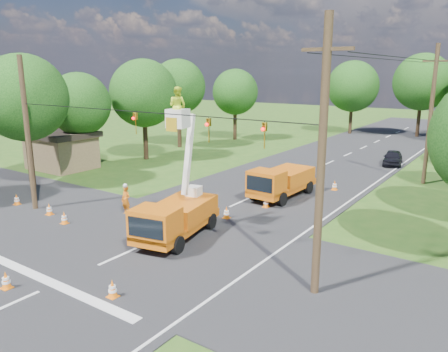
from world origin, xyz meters
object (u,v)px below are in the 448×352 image
Objects in this scene: traffic_cone_7 at (335,185)px; tree_left_d at (144,93)px; bucket_truck at (176,207)px; distant_car at (393,158)px; pole_right_near at (321,159)px; tree_left_e at (178,87)px; tree_left_b at (24,98)px; tree_far_b at (422,82)px; traffic_cone_8 at (177,225)px; shed at (62,150)px; traffic_cone_0 at (6,280)px; tree_left_c at (79,104)px; traffic_cone_3 at (266,202)px; pole_left at (28,135)px; traffic_cone_6 at (17,200)px; traffic_cone_5 at (49,209)px; tree_far_a at (353,86)px; pole_right_mid at (431,114)px; traffic_cone_1 at (112,289)px; tree_left_f at (235,92)px; traffic_cone_2 at (226,213)px; traffic_cone_4 at (64,218)px; ground_worker at (126,200)px; second_truck at (281,181)px.

traffic_cone_7 is 0.08× the size of tree_left_d.
distant_car is at bearing 68.90° from bucket_truck.
pole_right_near reaches higher than tree_left_e.
tree_left_b is (-19.39, -22.52, 5.66)m from distant_car.
bucket_truck is at bearing -93.06° from tree_far_b.
shed is at bearing 161.42° from traffic_cone_8.
traffic_cone_0 is 22.26m from tree_left_c.
pole_right_near is at bearing -50.75° from traffic_cone_3.
shed is at bearing -153.36° from distant_car.
distant_car is 29.55m from pole_left.
tree_far_b is (14.15, 45.19, 6.45)m from traffic_cone_6.
tree_far_a is at bearing 86.37° from traffic_cone_5.
traffic_cone_3 is at bearing 78.00° from traffic_cone_0.
traffic_cone_8 is (1.34, 8.35, 0.00)m from traffic_cone_0.
pole_right_mid reaches higher than pole_left.
pole_left is at bearing -43.26° from shed.
traffic_cone_1 is 39.05m from tree_left_f.
distant_car is 5.32× the size of traffic_cone_7.
distant_car is at bearing 49.26° from tree_left_b.
traffic_cone_0 is at bearing -69.63° from tree_left_f.
tree_far_a is at bearing 99.04° from traffic_cone_1.
tree_left_f is (-23.30, 10.00, 0.58)m from pole_right_mid.
traffic_cone_2 is 0.08× the size of tree_left_f.
traffic_cone_8 is at bearing -115.01° from pole_right_mid.
pole_right_mid is (6.67, 11.83, 4.75)m from traffic_cone_3.
tree_left_f reaches higher than traffic_cone_1.
pole_right_mid is at bearing 48.01° from pole_left.
traffic_cone_5 is 26.36m from pole_right_mid.
tree_left_c is at bearing 138.12° from traffic_cone_4.
traffic_cone_5 and traffic_cone_7 have the same top height.
tree_left_d reaches higher than shed.
traffic_cone_3 is at bearing 69.23° from bucket_truck.
traffic_cone_5 is 24.76m from tree_left_e.
pole_right_near is (5.93, 4.57, 4.75)m from traffic_cone_1.
pole_right_near is at bearing 0.77° from traffic_cone_5.
tree_far_b is at bearing 76.64° from traffic_cone_5.
distant_car is at bearing 79.19° from traffic_cone_2.
tree_far_a reaches higher than tree_left_c.
traffic_cone_7 is at bearing 56.15° from ground_worker.
traffic_cone_6 and traffic_cone_7 have the same top height.
shed is 4.22m from tree_left_c.
traffic_cone_1 is at bearing -82.88° from bucket_truck.
ground_worker is at bearing -99.59° from tree_far_b.
distant_car is 0.47× the size of tree_left_c.
traffic_cone_1 is at bearing 25.72° from traffic_cone_0.
traffic_cone_4 and traffic_cone_8 have the same top height.
shed is 0.58× the size of tree_far_a.
ground_worker is 11.67m from tree_left_b.
pole_right_mid is at bearing 55.97° from second_truck.
traffic_cone_5 is (-10.31, 4.35, 0.00)m from traffic_cone_1.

